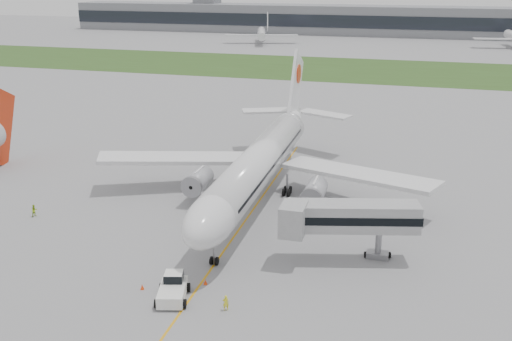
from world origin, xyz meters
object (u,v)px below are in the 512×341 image
(pushback_tug, at_px, (173,288))
(ground_crew_near, at_px, (226,303))
(airliner, at_px, (261,159))
(jet_bridge, at_px, (345,218))

(pushback_tug, height_order, ground_crew_near, pushback_tug)
(airliner, distance_m, pushback_tug, 27.58)
(pushback_tug, xyz_separation_m, jet_bridge, (14.90, 11.99, 4.04))
(pushback_tug, distance_m, jet_bridge, 19.54)
(ground_crew_near, bearing_deg, airliner, -103.54)
(airliner, distance_m, ground_crew_near, 28.55)
(airliner, height_order, pushback_tug, airliner)
(jet_bridge, bearing_deg, ground_crew_near, -140.08)
(pushback_tug, bearing_deg, ground_crew_near, -22.01)
(pushback_tug, bearing_deg, jet_bridge, 24.08)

